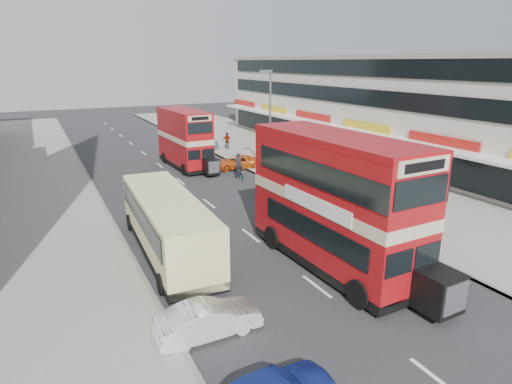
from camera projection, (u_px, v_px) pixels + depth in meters
ground at (348, 311)px, 15.81m from camera, size 160.00×160.00×0.00m
road_surface at (180, 181)px, 32.87m from camera, size 12.00×90.00×0.01m
pavement_right at (313, 164)px, 38.07m from camera, size 12.00×90.00×0.15m
kerb_left at (96, 191)px, 30.19m from camera, size 0.20×90.00×0.16m
kerb_right at (252, 172)px, 35.50m from camera, size 0.20×90.00×0.16m
commercial_row at (371, 105)px, 41.90m from camera, size 9.90×46.20×9.30m
street_lamp at (269, 116)px, 32.62m from camera, size 1.00×0.20×8.12m
bus_main at (335, 202)px, 18.52m from camera, size 3.10×10.26×5.63m
bus_second at (185, 138)px, 36.80m from camera, size 2.62×8.59×4.71m
coach at (167, 223)px, 20.19m from camera, size 2.89×9.83×2.58m
car_left_front at (208, 320)px, 14.25m from camera, size 3.56×1.30×1.17m
car_right_a at (287, 185)px, 29.68m from camera, size 4.50×2.31×1.25m
car_right_b at (237, 162)px, 36.61m from camera, size 4.16×2.32×1.10m
car_right_c at (200, 145)px, 44.00m from camera, size 3.86×1.82×1.28m
pedestrian_near at (321, 179)px, 29.42m from camera, size 0.75×0.60×1.79m
pedestrian_far at (227, 141)px, 44.27m from camera, size 1.02×0.56×1.65m
cyclist at (239, 170)px, 33.39m from camera, size 0.63×1.63×2.02m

